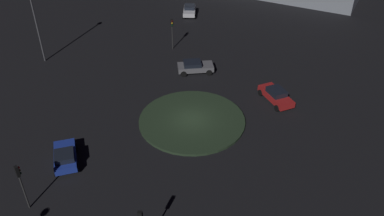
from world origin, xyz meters
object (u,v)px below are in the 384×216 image
object	(u,v)px
car_grey	(195,66)
car_white	(189,10)
car_blue	(65,156)
car_red	(276,95)
traffic_light_southwest	(20,179)
streetlamp_northwest	(33,10)
traffic_light_north	(172,28)

from	to	relation	value
car_grey	car_white	world-z (taller)	car_white
car_white	car_blue	bearing A→B (deg)	-14.57
car_grey	car_red	distance (m)	10.47
car_white	traffic_light_southwest	world-z (taller)	traffic_light_southwest
car_grey	car_blue	distance (m)	19.18
car_grey	car_red	size ratio (longest dim) A/B	0.96
car_blue	traffic_light_southwest	bearing A→B (deg)	146.54
car_grey	streetlamp_northwest	distance (m)	19.63
car_blue	traffic_light_north	xyz separation A→B (m)	(5.19, 22.74, 2.15)
car_blue	car_red	world-z (taller)	car_red
car_grey	traffic_light_north	bearing A→B (deg)	108.46
traffic_light_north	streetlamp_northwest	xyz separation A→B (m)	(-15.12, -5.37, 3.65)
car_blue	car_red	distance (m)	21.63
car_grey	traffic_light_north	size ratio (longest dim) A/B	1.10
car_white	traffic_light_southwest	size ratio (longest dim) A/B	0.96
car_red	streetlamp_northwest	size ratio (longest dim) A/B	0.48
traffic_light_southwest	streetlamp_northwest	bearing A→B (deg)	62.75
car_red	car_white	xyz separation A→B (m)	(-12.30, 22.78, -0.02)
traffic_light_north	car_blue	bearing A→B (deg)	-29.57
car_blue	car_white	world-z (taller)	car_blue
traffic_light_north	car_red	bearing A→B (deg)	33.32
car_blue	traffic_light_southwest	world-z (taller)	traffic_light_southwest
car_blue	car_white	size ratio (longest dim) A/B	1.06
car_blue	streetlamp_northwest	world-z (taller)	streetlamp_northwest
car_grey	traffic_light_southwest	size ratio (longest dim) A/B	1.07
car_grey	streetlamp_northwest	world-z (taller)	streetlamp_northwest
car_grey	car_white	xyz separation A→B (m)	(-3.12, 17.75, -0.00)
car_grey	car_white	distance (m)	18.02
car_grey	traffic_light_southwest	xyz separation A→B (m)	(-9.64, -22.06, 2.21)
car_white	traffic_light_north	bearing A→B (deg)	-7.72
car_blue	car_red	size ratio (longest dim) A/B	0.90
traffic_light_north	traffic_light_southwest	distance (m)	28.40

